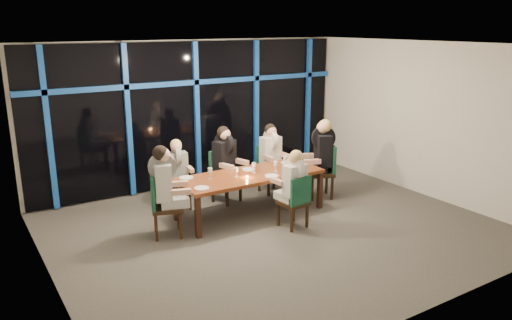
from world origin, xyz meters
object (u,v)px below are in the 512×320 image
object	(u,v)px
diner_far_mid	(226,153)
diner_end_left	(165,178)
diner_end_right	(321,147)
chair_end_left	(161,202)
chair_far_mid	(223,173)
diner_far_left	(177,164)
chair_far_left	(177,182)
dining_table	(250,178)
water_pitcher	(294,164)
chair_end_right	(325,168)
diner_far_right	(272,148)
wine_bottle	(300,161)
diner_near_mid	(294,177)
chair_near_mid	(296,199)
chair_far_right	(269,166)

from	to	relation	value
diner_far_mid	diner_end_left	world-z (taller)	diner_end_left
diner_end_right	chair_end_left	bearing A→B (deg)	-63.83
chair_far_mid	diner_far_mid	xyz separation A→B (m)	(0.03, -0.08, 0.40)
diner_far_left	diner_end_left	size ratio (longest dim) A/B	0.87
chair_far_left	chair_end_left	size ratio (longest dim) A/B	0.87
chair_far_mid	dining_table	bearing A→B (deg)	-102.57
chair_far_mid	water_pitcher	size ratio (longest dim) A/B	5.24
chair_end_right	diner_far_right	world-z (taller)	diner_far_right
dining_table	diner_far_left	world-z (taller)	diner_far_left
diner_far_left	wine_bottle	world-z (taller)	diner_far_left
chair_end_right	diner_end_right	size ratio (longest dim) A/B	1.03
chair_far_mid	diner_end_left	xyz separation A→B (m)	(-1.54, -0.96, 0.41)
chair_far_mid	diner_far_mid	bearing A→B (deg)	-90.00
chair_far_left	diner_near_mid	distance (m)	2.30
chair_far_left	chair_far_mid	bearing A→B (deg)	-0.84
chair_end_right	diner_far_mid	world-z (taller)	diner_far_mid
chair_far_mid	diner_end_left	world-z (taller)	diner_end_left
dining_table	wine_bottle	world-z (taller)	wine_bottle
chair_end_right	diner_far_right	size ratio (longest dim) A/B	1.14
diner_far_right	wine_bottle	xyz separation A→B (m)	(-0.00, -0.94, -0.04)
chair_near_mid	dining_table	bearing A→B (deg)	-77.80
dining_table	diner_far_mid	bearing A→B (deg)	93.80
chair_far_left	wine_bottle	distance (m)	2.30
diner_far_left	diner_end_right	distance (m)	2.76
dining_table	chair_end_left	world-z (taller)	chair_end_left
chair_far_left	chair_far_right	distance (m)	1.96
chair_far_left	chair_end_left	bearing A→B (deg)	-116.09
diner_far_right	chair_near_mid	bearing A→B (deg)	-109.91
chair_far_left	diner_far_mid	size ratio (longest dim) A/B	0.91
dining_table	diner_far_left	distance (m)	1.35
chair_far_mid	diner_near_mid	world-z (taller)	diner_near_mid
chair_far_right	diner_end_right	distance (m)	1.15
chair_end_right	diner_end_left	xyz separation A→B (m)	(-3.33, -0.09, 0.38)
dining_table	wine_bottle	size ratio (longest dim) A/B	8.10
wine_bottle	chair_near_mid	bearing A→B (deg)	-130.16
diner_end_right	chair_far_right	bearing A→B (deg)	-118.49
dining_table	diner_far_right	world-z (taller)	diner_far_right
chair_near_mid	diner_far_left	world-z (taller)	diner_far_left
diner_end_left	diner_far_right	bearing A→B (deg)	-52.85
chair_far_left	water_pitcher	distance (m)	2.18
dining_table	water_pitcher	xyz separation A→B (m)	(0.83, -0.18, 0.16)
diner_far_right	chair_far_mid	bearing A→B (deg)	177.88
chair_end_left	diner_near_mid	bearing A→B (deg)	-93.88
dining_table	diner_end_right	distance (m)	1.66
chair_far_right	diner_near_mid	size ratio (longest dim) A/B	1.07
diner_end_left	diner_end_right	distance (m)	3.25
chair_far_mid	chair_far_right	xyz separation A→B (m)	(1.07, 0.01, -0.03)
chair_far_left	water_pitcher	world-z (taller)	water_pitcher
dining_table	chair_far_mid	bearing A→B (deg)	95.17
chair_far_left	chair_far_right	xyz separation A→B (m)	(1.95, -0.13, 0.04)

